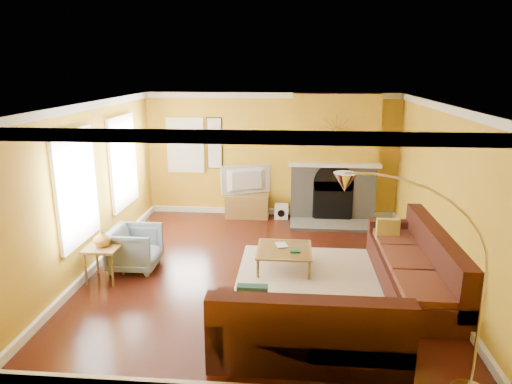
# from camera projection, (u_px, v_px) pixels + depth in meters

# --- Properties ---
(floor) EXTENTS (5.50, 6.00, 0.02)m
(floor) POSITION_uv_depth(u_px,v_px,m) (261.00, 270.00, 7.50)
(floor) COLOR #501D10
(floor) RESTS_ON ground
(ceiling) EXTENTS (5.50, 6.00, 0.02)m
(ceiling) POSITION_uv_depth(u_px,v_px,m) (262.00, 103.00, 6.78)
(ceiling) COLOR white
(ceiling) RESTS_ON ground
(wall_back) EXTENTS (5.50, 0.02, 2.70)m
(wall_back) POSITION_uv_depth(u_px,v_px,m) (271.00, 155.00, 10.03)
(wall_back) COLOR gold
(wall_back) RESTS_ON ground
(wall_front) EXTENTS (5.50, 0.02, 2.70)m
(wall_front) POSITION_uv_depth(u_px,v_px,m) (238.00, 275.00, 4.25)
(wall_front) COLOR gold
(wall_front) RESTS_ON ground
(wall_left) EXTENTS (0.02, 6.00, 2.70)m
(wall_left) POSITION_uv_depth(u_px,v_px,m) (91.00, 187.00, 7.36)
(wall_left) COLOR gold
(wall_left) RESTS_ON ground
(wall_right) EXTENTS (0.02, 6.00, 2.70)m
(wall_right) POSITION_uv_depth(u_px,v_px,m) (443.00, 195.00, 6.92)
(wall_right) COLOR gold
(wall_right) RESTS_ON ground
(baseboard) EXTENTS (5.50, 6.00, 0.12)m
(baseboard) POSITION_uv_depth(u_px,v_px,m) (261.00, 267.00, 7.48)
(baseboard) COLOR white
(baseboard) RESTS_ON floor
(crown_molding) EXTENTS (5.50, 6.00, 0.12)m
(crown_molding) POSITION_uv_depth(u_px,v_px,m) (262.00, 108.00, 6.80)
(crown_molding) COLOR white
(crown_molding) RESTS_ON ceiling
(window_left_near) EXTENTS (0.06, 1.22, 1.72)m
(window_left_near) POSITION_uv_depth(u_px,v_px,m) (122.00, 162.00, 8.57)
(window_left_near) COLOR white
(window_left_near) RESTS_ON wall_left
(window_left_far) EXTENTS (0.06, 1.22, 1.72)m
(window_left_far) POSITION_uv_depth(u_px,v_px,m) (75.00, 188.00, 6.74)
(window_left_far) COLOR white
(window_left_far) RESTS_ON wall_left
(window_back) EXTENTS (0.82, 0.06, 1.22)m
(window_back) POSITION_uv_depth(u_px,v_px,m) (186.00, 145.00, 10.08)
(window_back) COLOR white
(window_back) RESTS_ON wall_back
(wall_art) EXTENTS (0.34, 0.04, 1.14)m
(wall_art) POSITION_uv_depth(u_px,v_px,m) (215.00, 143.00, 10.03)
(wall_art) COLOR white
(wall_art) RESTS_ON wall_back
(fireplace) EXTENTS (1.80, 0.40, 2.70)m
(fireplace) POSITION_uv_depth(u_px,v_px,m) (334.00, 158.00, 9.72)
(fireplace) COLOR gray
(fireplace) RESTS_ON floor
(mantel) EXTENTS (1.92, 0.22, 0.08)m
(mantel) POSITION_uv_depth(u_px,v_px,m) (335.00, 165.00, 9.52)
(mantel) COLOR white
(mantel) RESTS_ON fireplace
(hearth) EXTENTS (1.80, 0.70, 0.06)m
(hearth) POSITION_uv_depth(u_px,v_px,m) (333.00, 225.00, 9.54)
(hearth) COLOR gray
(hearth) RESTS_ON floor
(sunburst) EXTENTS (0.70, 0.04, 0.70)m
(sunburst) POSITION_uv_depth(u_px,v_px,m) (336.00, 131.00, 9.34)
(sunburst) COLOR olive
(sunburst) RESTS_ON fireplace
(rug) EXTENTS (2.40, 1.80, 0.02)m
(rug) POSITION_uv_depth(u_px,v_px,m) (312.00, 269.00, 7.53)
(rug) COLOR beige
(rug) RESTS_ON floor
(sectional_sofa) EXTENTS (3.16, 3.72, 0.90)m
(sectional_sofa) POSITION_uv_depth(u_px,v_px,m) (339.00, 269.00, 6.48)
(sectional_sofa) COLOR #401B14
(sectional_sofa) RESTS_ON floor
(coffee_table) EXTENTS (0.89, 0.89, 0.35)m
(coffee_table) POSITION_uv_depth(u_px,v_px,m) (284.00, 258.00, 7.51)
(coffee_table) COLOR white
(coffee_table) RESTS_ON floor
(media_console) EXTENTS (0.94, 0.42, 0.52)m
(media_console) POSITION_uv_depth(u_px,v_px,m) (247.00, 206.00, 10.07)
(media_console) COLOR olive
(media_console) RESTS_ON floor
(tv) EXTENTS (1.09, 0.51, 0.64)m
(tv) POSITION_uv_depth(u_px,v_px,m) (247.00, 181.00, 9.92)
(tv) COLOR black
(tv) RESTS_ON media_console
(subwoofer) EXTENTS (0.30, 0.30, 0.30)m
(subwoofer) POSITION_uv_depth(u_px,v_px,m) (281.00, 211.00, 10.05)
(subwoofer) COLOR white
(subwoofer) RESTS_ON floor
(armchair) EXTENTS (0.78, 0.76, 0.71)m
(armchair) POSITION_uv_depth(u_px,v_px,m) (135.00, 248.00, 7.48)
(armchair) COLOR gray
(armchair) RESTS_ON floor
(side_table) EXTENTS (0.52, 0.52, 0.57)m
(side_table) POSITION_uv_depth(u_px,v_px,m) (104.00, 263.00, 7.07)
(side_table) COLOR olive
(side_table) RESTS_ON floor
(vase) EXTENTS (0.26, 0.26, 0.27)m
(vase) POSITION_uv_depth(u_px,v_px,m) (102.00, 238.00, 6.96)
(vase) COLOR orange
(vase) RESTS_ON side_table
(book) EXTENTS (0.24, 0.28, 0.02)m
(book) POSITION_uv_depth(u_px,v_px,m) (276.00, 245.00, 7.56)
(book) COLOR white
(book) RESTS_ON coffee_table
(arc_lamp) EXTENTS (1.45, 0.36, 2.29)m
(arc_lamp) POSITION_uv_depth(u_px,v_px,m) (416.00, 292.00, 4.37)
(arc_lamp) COLOR silver
(arc_lamp) RESTS_ON floor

